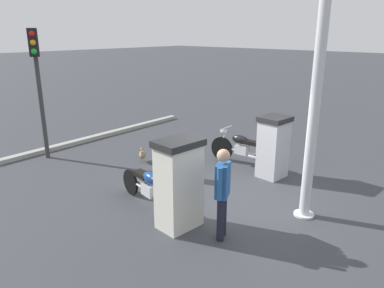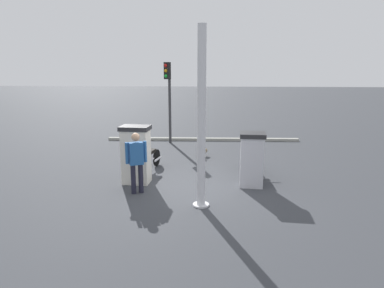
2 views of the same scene
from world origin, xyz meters
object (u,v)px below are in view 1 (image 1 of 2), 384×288
object	(u,v)px
motorcycle_near_pump	(243,149)
motorcycle_far_pump	(149,186)
wandering_duck	(142,154)
attendant_person	(223,189)
fuel_pump_near	(273,147)
fuel_pump_far	(179,184)
roadside_traffic_light	(37,72)
canopy_support_pole	(314,115)

from	to	relation	value
motorcycle_near_pump	motorcycle_far_pump	xyz separation A→B (m)	(-0.01, 3.32, -0.01)
wandering_duck	attendant_person	bearing A→B (deg)	158.45
motorcycle_far_pump	attendant_person	bearing A→B (deg)	-177.40
fuel_pump_near	motorcycle_near_pump	bearing A→B (deg)	-8.56
fuel_pump_far	attendant_person	world-z (taller)	fuel_pump_far
fuel_pump_far	roadside_traffic_light	world-z (taller)	roadside_traffic_light
fuel_pump_far	wandering_duck	size ratio (longest dim) A/B	3.60
wandering_duck	roadside_traffic_light	size ratio (longest dim) A/B	0.13
attendant_person	wandering_duck	world-z (taller)	attendant_person
wandering_duck	canopy_support_pole	bearing A→B (deg)	-178.17
roadside_traffic_light	canopy_support_pole	distance (m)	7.21
motorcycle_near_pump	roadside_traffic_light	distance (m)	5.87
fuel_pump_far	attendant_person	distance (m)	0.86
fuel_pump_far	roadside_traffic_light	xyz separation A→B (m)	(5.43, -0.16, 1.59)
roadside_traffic_light	fuel_pump_far	bearing A→B (deg)	178.35
fuel_pump_near	fuel_pump_far	xyz separation A→B (m)	(-0.00, 3.31, 0.07)
fuel_pump_near	motorcycle_near_pump	world-z (taller)	fuel_pump_near
fuel_pump_near	roadside_traffic_light	distance (m)	6.49
motorcycle_far_pump	wandering_duck	bearing A→B (deg)	-37.13
wandering_duck	fuel_pump_near	bearing A→B (deg)	-154.88
attendant_person	motorcycle_far_pump	bearing A→B (deg)	2.60
fuel_pump_far	canopy_support_pole	size ratio (longest dim) A/B	0.40
attendant_person	canopy_support_pole	bearing A→B (deg)	-112.17
motorcycle_near_pump	attendant_person	world-z (taller)	attendant_person
fuel_pump_near	motorcycle_near_pump	size ratio (longest dim) A/B	0.74
wandering_duck	roadside_traffic_light	bearing A→B (deg)	36.49
motorcycle_near_pump	wandering_duck	bearing A→B (deg)	36.83
motorcycle_near_pump	wandering_duck	distance (m)	2.76
motorcycle_near_pump	attendant_person	distance (m)	3.75
attendant_person	wandering_duck	distance (m)	4.39
motorcycle_far_pump	fuel_pump_far	bearing A→B (deg)	172.23
motorcycle_near_pump	wandering_duck	xyz separation A→B (m)	(2.20, 1.65, -0.24)
fuel_pump_near	roadside_traffic_light	bearing A→B (deg)	30.12
fuel_pump_far	motorcycle_near_pump	size ratio (longest dim) A/B	0.81
canopy_support_pole	roadside_traffic_light	bearing A→B (deg)	14.50
motorcycle_far_pump	canopy_support_pole	bearing A→B (deg)	-144.17
fuel_pump_near	roadside_traffic_light	size ratio (longest dim) A/B	0.43
motorcycle_far_pump	roadside_traffic_light	world-z (taller)	roadside_traffic_light
motorcycle_far_pump	wandering_duck	world-z (taller)	motorcycle_far_pump
motorcycle_near_pump	motorcycle_far_pump	world-z (taller)	motorcycle_near_pump
attendant_person	wandering_duck	xyz separation A→B (m)	(4.03, -1.59, -0.72)
wandering_duck	roadside_traffic_light	distance (m)	3.56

